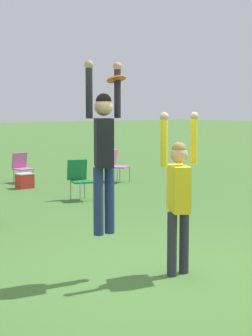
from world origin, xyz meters
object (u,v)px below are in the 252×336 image
person_defending (179,190)px  camping_chair_5 (116,163)px  frisbee (116,79)px  camping_chair_4 (22,165)px  camping_chair_2 (80,176)px  person_jumping (104,144)px  cooler_box (25,181)px

person_defending → camping_chair_5: person_defending is taller
frisbee → camping_chair_4: bearing=68.9°
camping_chair_2 → person_defending: bearing=87.9°
camping_chair_2 → person_jumping: bearing=78.8°
person_defending → camping_chair_2: (2.20, 5.37, -0.53)m
person_jumping → person_defending: bearing=-90.0°
frisbee → camping_chair_2: size_ratio=0.26×
camping_chair_4 → frisbee: bearing=66.3°
person_jumping → person_defending: person_jumping is taller
person_jumping → frisbee: bearing=-74.7°
cooler_box → person_jumping: bearing=-111.8°
person_jumping → camping_chair_5: person_jumping is taller
camping_chair_5 → cooler_box: (-2.57, 0.47, -0.32)m
person_defending → camping_chair_2: size_ratio=2.24×
cooler_box → person_defending: bearing=-105.3°
frisbee → camping_chair_5: (5.31, 6.84, -1.87)m
camping_chair_5 → person_jumping: bearing=19.5°
camping_chair_4 → camping_chair_5: 2.57m
camping_chair_4 → camping_chair_2: bearing=80.9°
person_jumping → camping_chair_5: 8.80m
frisbee → camping_chair_2: bearing=60.3°
camping_chair_4 → cooler_box: 1.15m
person_defending → cooler_box: size_ratio=5.07×
frisbee → camping_chair_5: frisbee is taller
person_jumping → person_defending: (0.79, -0.46, -0.57)m
person_jumping → camping_chair_2: bearing=-1.1°
frisbee → person_jumping: bearing=165.1°
camping_chair_2 → camping_chair_4: camping_chair_2 is taller
person_defending → cooler_box: bearing=-165.1°
camping_chair_2 → camping_chair_5: size_ratio=1.02×
camping_chair_2 → cooler_box: (-0.08, 2.36, -0.33)m
cooler_box → camping_chair_4: bearing=65.3°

